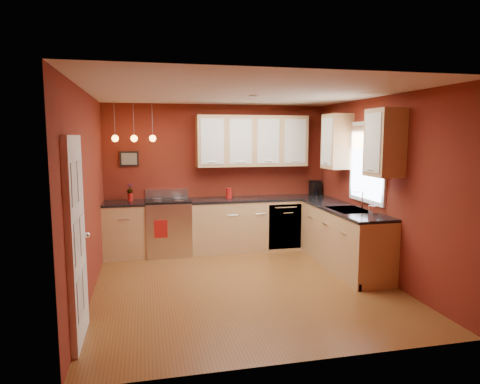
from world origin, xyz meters
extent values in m
plane|color=brown|center=(0.00, 0.00, 0.00)|extent=(4.20, 4.20, 0.00)
cube|color=silver|center=(0.00, 0.00, 2.60)|extent=(4.00, 4.20, 0.02)
cube|color=maroon|center=(0.00, 2.10, 1.30)|extent=(4.00, 0.02, 2.60)
cube|color=maroon|center=(0.00, -2.10, 1.30)|extent=(4.00, 0.02, 2.60)
cube|color=maroon|center=(-2.00, 0.00, 1.30)|extent=(0.02, 4.20, 2.60)
cube|color=maroon|center=(2.00, 0.00, 1.30)|extent=(0.02, 4.20, 2.60)
cube|color=tan|center=(-1.65, 1.80, 0.45)|extent=(0.70, 0.60, 0.90)
cube|color=tan|center=(0.73, 1.80, 0.45)|extent=(2.54, 0.60, 0.90)
cube|color=tan|center=(1.70, 0.45, 0.45)|extent=(0.60, 2.10, 0.90)
cube|color=black|center=(-1.65, 1.80, 0.92)|extent=(0.70, 0.62, 0.04)
cube|color=black|center=(0.73, 1.80, 0.92)|extent=(2.54, 0.62, 0.04)
cube|color=black|center=(1.70, 0.45, 0.92)|extent=(0.62, 2.10, 0.04)
cube|color=silver|center=(-0.92, 1.80, 0.46)|extent=(0.76, 0.64, 0.92)
cube|color=black|center=(-0.92, 1.50, 0.48)|extent=(0.55, 0.02, 0.32)
cylinder|color=silver|center=(-0.92, 1.49, 0.72)|extent=(0.60, 0.02, 0.02)
cube|color=black|center=(-0.92, 1.80, 0.94)|extent=(0.76, 0.60, 0.03)
cylinder|color=gray|center=(-1.10, 1.66, 0.95)|extent=(0.16, 0.16, 0.01)
cylinder|color=gray|center=(-0.74, 1.66, 0.95)|extent=(0.16, 0.16, 0.01)
cylinder|color=gray|center=(-1.10, 1.94, 0.95)|extent=(0.16, 0.16, 0.01)
cylinder|color=gray|center=(-0.74, 1.94, 0.95)|extent=(0.16, 0.16, 0.01)
cube|color=silver|center=(-0.92, 2.10, 1.03)|extent=(0.76, 0.04, 0.16)
cube|color=silver|center=(1.10, 1.51, 0.45)|extent=(0.60, 0.02, 0.80)
cube|color=gray|center=(1.70, 0.30, 0.92)|extent=(0.50, 0.70, 0.05)
cube|color=black|center=(1.70, 0.47, 0.91)|extent=(0.42, 0.30, 0.02)
cube|color=black|center=(1.70, 0.13, 0.91)|extent=(0.42, 0.30, 0.02)
cylinder|color=white|center=(1.92, 0.30, 1.08)|extent=(0.02, 0.02, 0.28)
cylinder|color=white|center=(1.85, 0.30, 1.21)|extent=(0.16, 0.02, 0.02)
cube|color=white|center=(1.98, 0.30, 1.65)|extent=(0.04, 1.02, 1.22)
cube|color=white|center=(1.97, 0.30, 1.65)|extent=(0.01, 0.90, 1.10)
cube|color=#9D6B4E|center=(1.95, 0.30, 2.02)|extent=(0.02, 0.96, 0.36)
cube|color=white|center=(-1.97, -1.20, 1.02)|extent=(0.06, 0.82, 2.05)
cube|color=silver|center=(-1.94, -1.38, 1.60)|extent=(0.00, 0.28, 0.40)
cube|color=silver|center=(-1.94, -1.02, 1.60)|extent=(0.00, 0.28, 0.40)
cube|color=silver|center=(-1.94, -1.38, 1.05)|extent=(0.00, 0.28, 0.40)
cube|color=silver|center=(-1.94, -1.02, 1.05)|extent=(0.00, 0.28, 0.40)
cube|color=silver|center=(-1.94, -1.38, 0.50)|extent=(0.00, 0.28, 0.40)
cube|color=silver|center=(-1.94, -1.02, 0.50)|extent=(0.00, 0.28, 0.40)
sphere|color=white|center=(-1.91, -0.87, 1.00)|extent=(0.06, 0.06, 0.06)
cube|color=tan|center=(0.60, 1.93, 1.95)|extent=(2.00, 0.35, 0.90)
cube|color=tan|center=(1.82, 0.32, 1.95)|extent=(0.35, 1.95, 0.90)
cube|color=black|center=(-1.55, 2.08, 1.65)|extent=(0.32, 0.03, 0.26)
cylinder|color=gray|center=(-1.75, 1.75, 2.30)|extent=(0.01, 0.01, 0.60)
sphere|color=#FFA53F|center=(-1.75, 1.75, 2.00)|extent=(0.11, 0.11, 0.11)
cylinder|color=gray|center=(-1.45, 1.75, 2.30)|extent=(0.01, 0.01, 0.60)
sphere|color=#FFA53F|center=(-1.45, 1.75, 2.00)|extent=(0.11, 0.11, 0.11)
cylinder|color=gray|center=(-1.15, 1.75, 2.30)|extent=(0.01, 0.01, 0.60)
sphere|color=#FFA53F|center=(-1.15, 1.75, 2.00)|extent=(0.11, 0.11, 0.11)
cylinder|color=maroon|center=(0.16, 1.84, 1.02)|extent=(0.11, 0.11, 0.17)
cylinder|color=maroon|center=(0.16, 1.84, 1.11)|extent=(0.12, 0.12, 0.02)
cylinder|color=maroon|center=(-1.55, 1.87, 1.01)|extent=(0.09, 0.09, 0.14)
imported|color=maroon|center=(-1.55, 1.87, 1.15)|extent=(0.13, 0.13, 0.18)
cube|color=black|center=(1.83, 1.94, 1.07)|extent=(0.21, 0.18, 0.27)
cylinder|color=black|center=(1.83, 1.89, 1.00)|extent=(0.12, 0.12, 0.12)
imported|color=white|center=(1.82, -0.18, 1.04)|extent=(0.11, 0.12, 0.20)
cube|color=maroon|center=(-1.06, 1.47, 0.52)|extent=(0.22, 0.01, 0.29)
camera|label=1|loc=(-1.29, -5.54, 2.04)|focal=32.00mm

